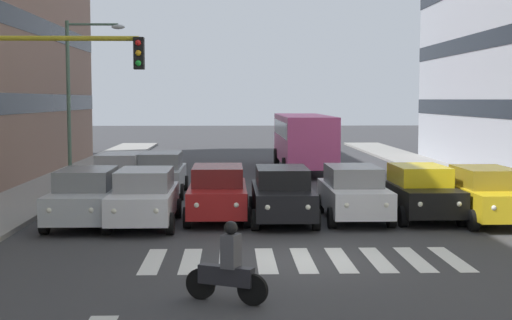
{
  "coord_description": "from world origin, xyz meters",
  "views": [
    {
      "loc": [
        1.73,
        17.22,
        3.85
      ],
      "look_at": [
        1.02,
        -3.29,
        2.15
      ],
      "focal_mm": 51.22,
      "sensor_mm": 36.0,
      "label": 1
    }
  ],
  "objects_px": {
    "car_1": "(420,192)",
    "car_5": "(144,197)",
    "car_4": "(218,192)",
    "traffic_light_gantry": "(32,107)",
    "car_0": "(486,194)",
    "car_row2_1": "(161,173)",
    "car_3": "(282,194)",
    "bus_behind_traffic": "(303,136)",
    "car_2": "(353,192)",
    "street_lamp_right": "(78,87)",
    "motorcycle_with_rider": "(228,269)",
    "car_row2_0": "(119,175)",
    "car_6": "(86,197)"
  },
  "relations": [
    {
      "from": "car_6",
      "to": "car_row2_0",
      "type": "xyz_separation_m",
      "value": [
        -0.02,
        -6.5,
        0.0
      ]
    },
    {
      "from": "car_5",
      "to": "car_row2_1",
      "type": "relative_size",
      "value": 1.0
    },
    {
      "from": "car_row2_1",
      "to": "traffic_light_gantry",
      "type": "relative_size",
      "value": 0.81
    },
    {
      "from": "car_2",
      "to": "car_1",
      "type": "bearing_deg",
      "value": -176.15
    },
    {
      "from": "car_2",
      "to": "car_row2_0",
      "type": "height_order",
      "value": "same"
    },
    {
      "from": "car_4",
      "to": "car_row2_0",
      "type": "relative_size",
      "value": 1.0
    },
    {
      "from": "traffic_light_gantry",
      "to": "street_lamp_right",
      "type": "xyz_separation_m",
      "value": [
        1.69,
        -13.46,
        0.73
      ]
    },
    {
      "from": "car_5",
      "to": "traffic_light_gantry",
      "type": "distance_m",
      "value": 5.71
    },
    {
      "from": "street_lamp_right",
      "to": "bus_behind_traffic",
      "type": "bearing_deg",
      "value": -141.65
    },
    {
      "from": "car_6",
      "to": "street_lamp_right",
      "type": "xyz_separation_m",
      "value": [
        2.01,
        -8.77,
        3.5
      ]
    },
    {
      "from": "car_row2_1",
      "to": "motorcycle_with_rider",
      "type": "xyz_separation_m",
      "value": [
        -2.76,
        15.7,
        -0.24
      ]
    },
    {
      "from": "bus_behind_traffic",
      "to": "motorcycle_with_rider",
      "type": "distance_m",
      "value": 26.03
    },
    {
      "from": "car_1",
      "to": "car_5",
      "type": "bearing_deg",
      "value": 6.61
    },
    {
      "from": "car_1",
      "to": "car_row2_1",
      "type": "bearing_deg",
      "value": -34.53
    },
    {
      "from": "car_row2_0",
      "to": "car_3",
      "type": "bearing_deg",
      "value": 134.46
    },
    {
      "from": "car_4",
      "to": "traffic_light_gantry",
      "type": "distance_m",
      "value": 7.58
    },
    {
      "from": "street_lamp_right",
      "to": "car_5",
      "type": "bearing_deg",
      "value": 113.09
    },
    {
      "from": "car_2",
      "to": "traffic_light_gantry",
      "type": "relative_size",
      "value": 0.81
    },
    {
      "from": "motorcycle_with_rider",
      "to": "car_2",
      "type": "bearing_deg",
      "value": -112.95
    },
    {
      "from": "car_1",
      "to": "bus_behind_traffic",
      "type": "relative_size",
      "value": 0.42
    },
    {
      "from": "car_row2_0",
      "to": "street_lamp_right",
      "type": "relative_size",
      "value": 0.64
    },
    {
      "from": "car_0",
      "to": "street_lamp_right",
      "type": "relative_size",
      "value": 0.64
    },
    {
      "from": "car_3",
      "to": "car_5",
      "type": "relative_size",
      "value": 1.0
    },
    {
      "from": "car_1",
      "to": "car_4",
      "type": "height_order",
      "value": "same"
    },
    {
      "from": "car_row2_1",
      "to": "bus_behind_traffic",
      "type": "relative_size",
      "value": 0.42
    },
    {
      "from": "car_6",
      "to": "car_4",
      "type": "bearing_deg",
      "value": -167.85
    },
    {
      "from": "car_3",
      "to": "car_4",
      "type": "relative_size",
      "value": 1.0
    },
    {
      "from": "car_row2_0",
      "to": "bus_behind_traffic",
      "type": "relative_size",
      "value": 0.42
    },
    {
      "from": "bus_behind_traffic",
      "to": "car_2",
      "type": "bearing_deg",
      "value": 90.0
    },
    {
      "from": "car_row2_0",
      "to": "street_lamp_right",
      "type": "xyz_separation_m",
      "value": [
        2.04,
        -2.27,
        3.5
      ]
    },
    {
      "from": "bus_behind_traffic",
      "to": "street_lamp_right",
      "type": "distance_m",
      "value": 13.46
    },
    {
      "from": "traffic_light_gantry",
      "to": "street_lamp_right",
      "type": "bearing_deg",
      "value": -82.84
    },
    {
      "from": "car_5",
      "to": "car_row2_1",
      "type": "xyz_separation_m",
      "value": [
        0.19,
        -7.16,
        0.0
      ]
    },
    {
      "from": "car_1",
      "to": "car_2",
      "type": "relative_size",
      "value": 1.0
    },
    {
      "from": "car_4",
      "to": "car_0",
      "type": "bearing_deg",
      "value": 174.53
    },
    {
      "from": "car_0",
      "to": "street_lamp_right",
      "type": "distance_m",
      "value": 17.23
    },
    {
      "from": "car_3",
      "to": "car_row2_0",
      "type": "distance_m",
      "value": 8.6
    },
    {
      "from": "traffic_light_gantry",
      "to": "car_6",
      "type": "bearing_deg",
      "value": -93.9
    },
    {
      "from": "car_4",
      "to": "car_6",
      "type": "distance_m",
      "value": 4.11
    },
    {
      "from": "car_1",
      "to": "car_4",
      "type": "relative_size",
      "value": 1.0
    },
    {
      "from": "car_2",
      "to": "car_4",
      "type": "bearing_deg",
      "value": -2.41
    },
    {
      "from": "car_row2_1",
      "to": "traffic_light_gantry",
      "type": "height_order",
      "value": "traffic_light_gantry"
    },
    {
      "from": "car_4",
      "to": "car_row2_1",
      "type": "bearing_deg",
      "value": -68.53
    },
    {
      "from": "car_3",
      "to": "car_row2_0",
      "type": "relative_size",
      "value": 1.0
    },
    {
      "from": "car_0",
      "to": "traffic_light_gantry",
      "type": "distance_m",
      "value": 13.89
    },
    {
      "from": "car_3",
      "to": "car_row2_0",
      "type": "xyz_separation_m",
      "value": [
        6.03,
        -6.14,
        0.0
      ]
    },
    {
      "from": "street_lamp_right",
      "to": "car_row2_1",
      "type": "bearing_deg",
      "value": 153.68
    },
    {
      "from": "traffic_light_gantry",
      "to": "street_lamp_right",
      "type": "distance_m",
      "value": 13.59
    },
    {
      "from": "bus_behind_traffic",
      "to": "car_6",
      "type": "bearing_deg",
      "value": 63.78
    },
    {
      "from": "car_3",
      "to": "bus_behind_traffic",
      "type": "height_order",
      "value": "bus_behind_traffic"
    }
  ]
}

